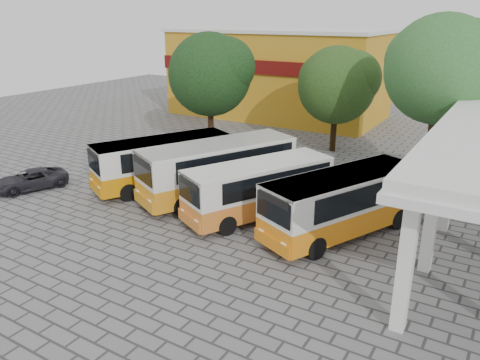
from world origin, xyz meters
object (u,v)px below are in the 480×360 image
Objects in this scene: bus_far_left at (163,160)px; bus_centre_left at (218,167)px; bus_centre_right at (259,186)px; bus_far_right at (343,200)px; parked_car at (31,180)px.

bus_centre_left is at bearing 29.46° from bus_far_left.
bus_centre_left reaches higher than bus_far_left.
bus_centre_right is 0.95× the size of bus_far_right.
bus_far_left is 7.78m from parked_car.
parked_car is (-10.12, -4.49, -1.24)m from bus_centre_left.
bus_centre_left is 1.07× the size of bus_far_right.
bus_far_left is 3.75m from bus_centre_left.
bus_centre_left is at bearing 46.06° from parked_car.
bus_centre_left is 1.13× the size of bus_centre_right.
bus_far_right is 17.88m from parked_car.
bus_far_left reaches higher than bus_centre_right.
bus_far_right is (11.09, -0.67, 0.02)m from bus_far_left.
bus_far_right reaches higher than parked_car.
bus_centre_left reaches higher than bus_centre_right.
bus_centre_right reaches higher than parked_car.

